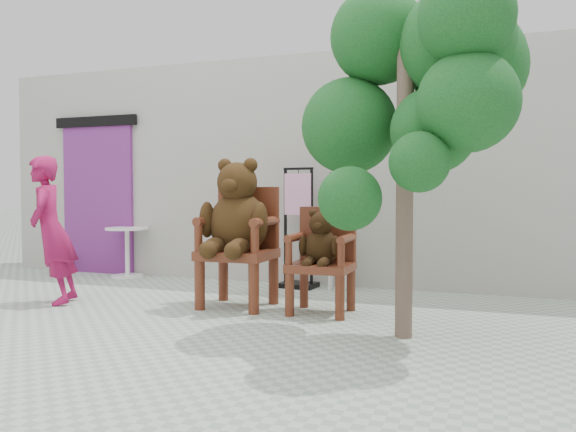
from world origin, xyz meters
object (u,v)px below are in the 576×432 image
(chair_big, at_px, (238,223))
(cafe_table, at_px, (127,246))
(display_stand, at_px, (298,241))
(chair_small, at_px, (322,250))
(stool_bucket, at_px, (338,238))
(tree, at_px, (425,79))
(person, at_px, (52,230))

(chair_big, bearing_deg, cafe_table, 150.21)
(cafe_table, distance_m, display_stand, 2.57)
(chair_small, height_order, stool_bucket, stool_bucket)
(chair_small, distance_m, display_stand, 1.50)
(cafe_table, distance_m, stool_bucket, 3.08)
(chair_big, xyz_separation_m, stool_bucket, (0.73, 1.34, -0.24))
(chair_small, distance_m, tree, 1.94)
(chair_big, distance_m, chair_small, 0.95)
(stool_bucket, height_order, tree, tree)
(chair_big, distance_m, cafe_table, 2.74)
(person, distance_m, tree, 4.14)
(tree, bearing_deg, cafe_table, 155.16)
(display_stand, distance_m, tree, 3.07)
(stool_bucket, bearing_deg, tree, -58.06)
(chair_big, bearing_deg, stool_bucket, 61.58)
(chair_small, relative_size, stool_bucket, 0.72)
(person, height_order, stool_bucket, person)
(tree, bearing_deg, person, 178.43)
(cafe_table, xyz_separation_m, stool_bucket, (3.08, -0.00, 0.20))
(person, bearing_deg, cafe_table, 165.03)
(chair_small, xyz_separation_m, cafe_table, (-3.27, 1.34, -0.19))
(chair_small, bearing_deg, cafe_table, 157.75)
(display_stand, xyz_separation_m, tree, (1.76, -1.99, 1.53))
(chair_small, relative_size, cafe_table, 1.49)
(chair_big, relative_size, person, 0.98)
(person, bearing_deg, stool_bucket, 98.24)
(stool_bucket, bearing_deg, person, -144.72)
(chair_big, height_order, stool_bucket, chair_big)
(chair_big, distance_m, stool_bucket, 1.54)
(chair_small, relative_size, tree, 0.35)
(display_stand, relative_size, tree, 0.51)
(chair_small, bearing_deg, chair_big, -179.42)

